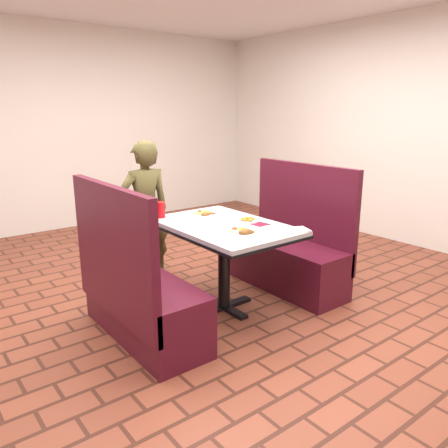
{
  "coord_description": "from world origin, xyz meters",
  "views": [
    {
      "loc": [
        -2.12,
        -2.73,
        1.66
      ],
      "look_at": [
        0.0,
        0.0,
        0.75
      ],
      "focal_mm": 35.0,
      "sensor_mm": 36.0,
      "label": 1
    }
  ],
  "objects_px": {
    "booth_bench_left": "(138,296)",
    "red_tumbler": "(160,210)",
    "dining_table": "(224,235)",
    "plantain_plate": "(247,220)",
    "near_dinner_plate": "(242,230)",
    "far_dinner_plate": "(205,213)",
    "diner_person": "(145,211)",
    "booth_bench_right": "(290,254)"
  },
  "relations": [
    {
      "from": "booth_bench_left",
      "to": "red_tumbler",
      "type": "height_order",
      "value": "booth_bench_left"
    },
    {
      "from": "dining_table",
      "to": "plantain_plate",
      "type": "relative_size",
      "value": 6.27
    },
    {
      "from": "booth_bench_left",
      "to": "near_dinner_plate",
      "type": "height_order",
      "value": "booth_bench_left"
    },
    {
      "from": "far_dinner_plate",
      "to": "plantain_plate",
      "type": "height_order",
      "value": "far_dinner_plate"
    },
    {
      "from": "near_dinner_plate",
      "to": "diner_person",
      "type": "bearing_deg",
      "value": 93.65
    },
    {
      "from": "near_dinner_plate",
      "to": "red_tumbler",
      "type": "xyz_separation_m",
      "value": [
        -0.22,
        0.84,
        0.04
      ]
    },
    {
      "from": "booth_bench_left",
      "to": "near_dinner_plate",
      "type": "xyz_separation_m",
      "value": [
        0.72,
        -0.31,
        0.45
      ]
    },
    {
      "from": "near_dinner_plate",
      "to": "plantain_plate",
      "type": "distance_m",
      "value": 0.38
    },
    {
      "from": "far_dinner_plate",
      "to": "booth_bench_left",
      "type": "bearing_deg",
      "value": -158.03
    },
    {
      "from": "dining_table",
      "to": "booth_bench_right",
      "type": "height_order",
      "value": "booth_bench_right"
    },
    {
      "from": "red_tumbler",
      "to": "booth_bench_right",
      "type": "bearing_deg",
      "value": -25.7
    },
    {
      "from": "plantain_plate",
      "to": "red_tumbler",
      "type": "bearing_deg",
      "value": 130.64
    },
    {
      "from": "diner_person",
      "to": "plantain_plate",
      "type": "xyz_separation_m",
      "value": [
        0.37,
        -1.11,
        0.07
      ]
    },
    {
      "from": "booth_bench_left",
      "to": "booth_bench_right",
      "type": "xyz_separation_m",
      "value": [
        1.6,
        0.0,
        0.0
      ]
    },
    {
      "from": "near_dinner_plate",
      "to": "plantain_plate",
      "type": "height_order",
      "value": "near_dinner_plate"
    },
    {
      "from": "booth_bench_right",
      "to": "far_dinner_plate",
      "type": "xyz_separation_m",
      "value": [
        -0.75,
        0.34,
        0.44
      ]
    },
    {
      "from": "booth_bench_right",
      "to": "plantain_plate",
      "type": "xyz_separation_m",
      "value": [
        -0.59,
        -0.06,
        0.43
      ]
    },
    {
      "from": "diner_person",
      "to": "plantain_plate",
      "type": "bearing_deg",
      "value": 113.44
    },
    {
      "from": "far_dinner_plate",
      "to": "red_tumbler",
      "type": "relative_size",
      "value": 1.82
    },
    {
      "from": "dining_table",
      "to": "diner_person",
      "type": "bearing_deg",
      "value": 98.73
    },
    {
      "from": "red_tumbler",
      "to": "booth_bench_left",
      "type": "bearing_deg",
      "value": -133.68
    },
    {
      "from": "diner_person",
      "to": "near_dinner_plate",
      "type": "xyz_separation_m",
      "value": [
        0.09,
        -1.37,
        0.09
      ]
    },
    {
      "from": "near_dinner_plate",
      "to": "far_dinner_plate",
      "type": "xyz_separation_m",
      "value": [
        0.12,
        0.66,
        -0.0
      ]
    },
    {
      "from": "booth_bench_left",
      "to": "diner_person",
      "type": "xyz_separation_m",
      "value": [
        0.64,
        1.06,
        0.36
      ]
    },
    {
      "from": "plantain_plate",
      "to": "far_dinner_plate",
      "type": "bearing_deg",
      "value": 111.28
    },
    {
      "from": "booth_bench_right",
      "to": "booth_bench_left",
      "type": "bearing_deg",
      "value": 180.0
    },
    {
      "from": "red_tumbler",
      "to": "far_dinner_plate",
      "type": "bearing_deg",
      "value": -28.12
    },
    {
      "from": "near_dinner_plate",
      "to": "far_dinner_plate",
      "type": "relative_size",
      "value": 1.01
    },
    {
      "from": "booth_bench_right",
      "to": "far_dinner_plate",
      "type": "relative_size",
      "value": 4.91
    },
    {
      "from": "booth_bench_right",
      "to": "plantain_plate",
      "type": "height_order",
      "value": "booth_bench_right"
    },
    {
      "from": "near_dinner_plate",
      "to": "plantain_plate",
      "type": "relative_size",
      "value": 1.28
    },
    {
      "from": "booth_bench_right",
      "to": "plantain_plate",
      "type": "distance_m",
      "value": 0.74
    },
    {
      "from": "booth_bench_left",
      "to": "booth_bench_right",
      "type": "relative_size",
      "value": 1.0
    },
    {
      "from": "far_dinner_plate",
      "to": "plantain_plate",
      "type": "bearing_deg",
      "value": -68.72
    },
    {
      "from": "far_dinner_plate",
      "to": "red_tumbler",
      "type": "height_order",
      "value": "red_tumbler"
    },
    {
      "from": "booth_bench_left",
      "to": "red_tumbler",
      "type": "distance_m",
      "value": 0.88
    },
    {
      "from": "dining_table",
      "to": "booth_bench_right",
      "type": "distance_m",
      "value": 0.86
    },
    {
      "from": "booth_bench_right",
      "to": "diner_person",
      "type": "bearing_deg",
      "value": 132.25
    },
    {
      "from": "dining_table",
      "to": "booth_bench_left",
      "type": "height_order",
      "value": "booth_bench_left"
    },
    {
      "from": "dining_table",
      "to": "plantain_plate",
      "type": "xyz_separation_m",
      "value": [
        0.2,
        -0.06,
        0.11
      ]
    },
    {
      "from": "dining_table",
      "to": "diner_person",
      "type": "relative_size",
      "value": 0.88
    },
    {
      "from": "booth_bench_right",
      "to": "near_dinner_plate",
      "type": "xyz_separation_m",
      "value": [
        -0.87,
        -0.31,
        0.45
      ]
    }
  ]
}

